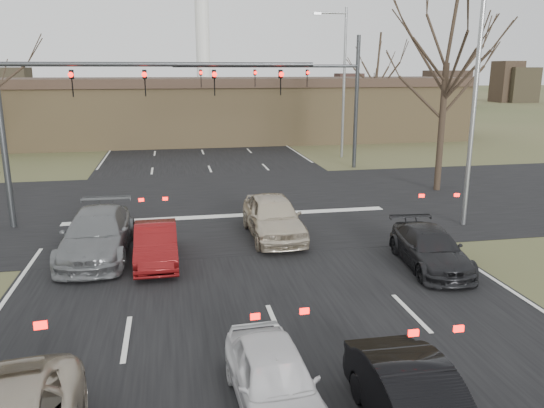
# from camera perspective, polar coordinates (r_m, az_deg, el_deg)

# --- Properties ---
(ground) EXTENTS (360.00, 360.00, 0.00)m
(ground) POSITION_cam_1_polar(r_m,az_deg,el_deg) (10.63, 3.78, -20.24)
(ground) COLOR #3F4A27
(ground) RESTS_ON ground
(road_main) EXTENTS (14.00, 300.00, 0.02)m
(road_main) POSITION_cam_1_polar(r_m,az_deg,el_deg) (68.75, -9.00, 9.12)
(road_main) COLOR black
(road_main) RESTS_ON ground
(road_cross) EXTENTS (200.00, 14.00, 0.02)m
(road_cross) POSITION_cam_1_polar(r_m,az_deg,el_deg) (24.32, -5.10, -0.05)
(road_cross) COLOR black
(road_cross) RESTS_ON ground
(building) EXTENTS (42.40, 10.40, 5.30)m
(building) POSITION_cam_1_polar(r_m,az_deg,el_deg) (46.77, -5.63, 10.13)
(building) COLOR olive
(building) RESTS_ON ground
(mast_arm_near) EXTENTS (12.12, 0.24, 8.00)m
(mast_arm_near) POSITION_cam_1_polar(r_m,az_deg,el_deg) (21.67, -18.99, 11.04)
(mast_arm_near) COLOR #383A3D
(mast_arm_near) RESTS_ON ground
(mast_arm_far) EXTENTS (11.12, 0.24, 8.00)m
(mast_arm_far) POSITION_cam_1_polar(r_m,az_deg,el_deg) (32.59, 4.34, 12.50)
(mast_arm_far) COLOR #383A3D
(mast_arm_far) RESTS_ON ground
(streetlight_right_near) EXTENTS (2.34, 0.25, 10.00)m
(streetlight_right_near) POSITION_cam_1_polar(r_m,az_deg,el_deg) (21.54, 20.71, 12.26)
(streetlight_right_near) COLOR gray
(streetlight_right_near) RESTS_ON ground
(streetlight_right_far) EXTENTS (2.34, 0.25, 10.00)m
(streetlight_right_far) POSITION_cam_1_polar(r_m,az_deg,el_deg) (37.31, 7.51, 13.52)
(streetlight_right_far) COLOR gray
(streetlight_right_far) RESTS_ON ground
(tree_right_near) EXTENTS (6.90, 6.90, 11.50)m
(tree_right_near) POSITION_cam_1_polar(r_m,az_deg,el_deg) (27.98, 18.70, 19.50)
(tree_right_near) COLOR black
(tree_right_near) RESTS_ON ground
(tree_right_far) EXTENTS (5.40, 5.40, 9.00)m
(tree_right_far) POSITION_cam_1_polar(r_m,az_deg,el_deg) (46.77, 11.26, 15.19)
(tree_right_far) COLOR black
(tree_right_far) RESTS_ON ground
(car_white_sedan) EXTENTS (1.63, 3.66, 1.22)m
(car_white_sedan) POSITION_cam_1_polar(r_m,az_deg,el_deg) (10.03, 0.25, -18.34)
(car_white_sedan) COLOR silver
(car_white_sedan) RESTS_ON ground
(car_black_hatch) EXTENTS (1.35, 3.82, 1.26)m
(car_black_hatch) POSITION_cam_1_polar(r_m,az_deg,el_deg) (9.64, 15.33, -20.27)
(car_black_hatch) COLOR black
(car_black_hatch) RESTS_ON ground
(car_charcoal_sedan) EXTENTS (2.10, 4.27, 1.20)m
(car_charcoal_sedan) POSITION_cam_1_polar(r_m,az_deg,el_deg) (17.28, 16.64, -4.60)
(car_charcoal_sedan) COLOR black
(car_charcoal_sedan) RESTS_ON ground
(car_grey_ahead) EXTENTS (2.27, 5.24, 1.50)m
(car_grey_ahead) POSITION_cam_1_polar(r_m,az_deg,el_deg) (18.39, -18.30, -3.10)
(car_grey_ahead) COLOR slate
(car_grey_ahead) RESTS_ON ground
(car_red_ahead) EXTENTS (1.38, 3.79, 1.24)m
(car_red_ahead) POSITION_cam_1_polar(r_m,az_deg,el_deg) (17.31, -12.36, -4.22)
(car_red_ahead) COLOR #600D0E
(car_red_ahead) RESTS_ON ground
(car_silver_ahead) EXTENTS (1.89, 4.61, 1.56)m
(car_silver_ahead) POSITION_cam_1_polar(r_m,az_deg,el_deg) (19.41, 0.13, -1.35)
(car_silver_ahead) COLOR beige
(car_silver_ahead) RESTS_ON ground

